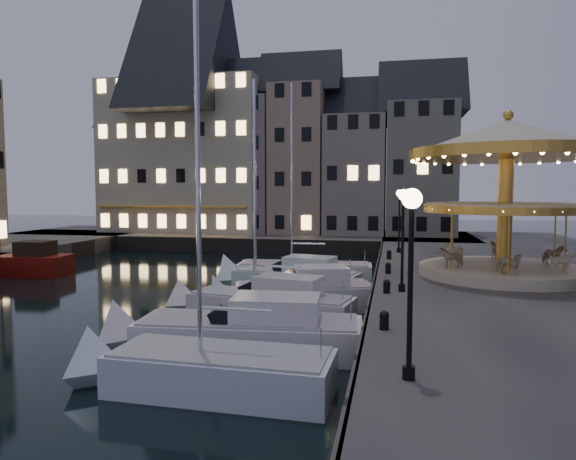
% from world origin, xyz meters
% --- Properties ---
extents(ground, '(160.00, 160.00, 0.00)m').
position_xyz_m(ground, '(0.00, 0.00, 0.00)').
color(ground, black).
rests_on(ground, ground).
extents(quay_east, '(16.00, 56.00, 1.30)m').
position_xyz_m(quay_east, '(14.00, 6.00, 0.65)').
color(quay_east, '#474442').
rests_on(quay_east, ground).
extents(quay_north, '(44.00, 12.00, 1.30)m').
position_xyz_m(quay_north, '(-8.00, 28.00, 0.65)').
color(quay_north, '#474442').
rests_on(quay_north, ground).
extents(quaywall_e, '(0.15, 44.00, 1.30)m').
position_xyz_m(quaywall_e, '(6.00, 6.00, 0.65)').
color(quaywall_e, '#47423A').
rests_on(quaywall_e, ground).
extents(quaywall_n, '(48.00, 0.15, 1.30)m').
position_xyz_m(quaywall_n, '(-6.00, 22.00, 0.65)').
color(quaywall_n, '#47423A').
rests_on(quaywall_n, ground).
extents(streetlamp_a, '(0.44, 0.44, 4.17)m').
position_xyz_m(streetlamp_a, '(7.20, -9.00, 4.02)').
color(streetlamp_a, black).
rests_on(streetlamp_a, quay_east).
extents(streetlamp_b, '(0.44, 0.44, 4.17)m').
position_xyz_m(streetlamp_b, '(7.20, 1.00, 4.02)').
color(streetlamp_b, black).
rests_on(streetlamp_b, quay_east).
extents(streetlamp_c, '(0.44, 0.44, 4.17)m').
position_xyz_m(streetlamp_c, '(7.20, 14.50, 4.02)').
color(streetlamp_c, black).
rests_on(streetlamp_c, quay_east).
extents(bollard_a, '(0.30, 0.30, 0.57)m').
position_xyz_m(bollard_a, '(6.60, -5.00, 1.60)').
color(bollard_a, black).
rests_on(bollard_a, quay_east).
extents(bollard_b, '(0.30, 0.30, 0.57)m').
position_xyz_m(bollard_b, '(6.60, 0.50, 1.60)').
color(bollard_b, black).
rests_on(bollard_b, quay_east).
extents(bollard_c, '(0.30, 0.30, 0.57)m').
position_xyz_m(bollard_c, '(6.60, 5.50, 1.60)').
color(bollard_c, black).
rests_on(bollard_c, quay_east).
extents(bollard_d, '(0.30, 0.30, 0.57)m').
position_xyz_m(bollard_d, '(6.60, 11.00, 1.60)').
color(bollard_d, black).
rests_on(bollard_d, quay_east).
extents(townhouse_na, '(5.50, 8.00, 12.80)m').
position_xyz_m(townhouse_na, '(-19.50, 30.00, 7.78)').
color(townhouse_na, gray).
rests_on(townhouse_na, quay_north).
extents(townhouse_nb, '(6.16, 8.00, 13.80)m').
position_xyz_m(townhouse_nb, '(-14.05, 30.00, 8.28)').
color(townhouse_nb, slate).
rests_on(townhouse_nb, quay_north).
extents(townhouse_nc, '(6.82, 8.00, 14.80)m').
position_xyz_m(townhouse_nc, '(-8.00, 30.00, 8.78)').
color(townhouse_nc, gray).
rests_on(townhouse_nc, quay_north).
extents(townhouse_nd, '(5.50, 8.00, 15.80)m').
position_xyz_m(townhouse_nd, '(-2.25, 30.00, 9.28)').
color(townhouse_nd, gray).
rests_on(townhouse_nd, quay_north).
extents(townhouse_ne, '(6.16, 8.00, 12.80)m').
position_xyz_m(townhouse_ne, '(3.20, 30.00, 7.78)').
color(townhouse_ne, gray).
rests_on(townhouse_ne, quay_north).
extents(townhouse_nf, '(6.82, 8.00, 13.80)m').
position_xyz_m(townhouse_nf, '(9.25, 30.00, 8.28)').
color(townhouse_nf, slate).
rests_on(townhouse_nf, quay_north).
extents(hotel_corner, '(17.60, 9.00, 16.80)m').
position_xyz_m(hotel_corner, '(-14.00, 30.00, 9.78)').
color(hotel_corner, '#BDB899').
rests_on(hotel_corner, quay_north).
extents(motorboat_a, '(7.05, 2.48, 11.73)m').
position_xyz_m(motorboat_a, '(1.81, -7.51, 0.54)').
color(motorboat_a, silver).
rests_on(motorboat_a, ground).
extents(motorboat_b, '(8.58, 3.13, 2.15)m').
position_xyz_m(motorboat_b, '(1.78, -4.10, 0.64)').
color(motorboat_b, silver).
rests_on(motorboat_b, ground).
extents(motorboat_c, '(8.00, 3.36, 10.57)m').
position_xyz_m(motorboat_c, '(1.47, 0.17, 0.68)').
color(motorboat_c, silver).
rests_on(motorboat_c, ground).
extents(motorboat_d, '(7.38, 4.44, 2.15)m').
position_xyz_m(motorboat_d, '(2.48, 2.53, 0.64)').
color(motorboat_d, silver).
rests_on(motorboat_d, ground).
extents(motorboat_e, '(7.80, 3.67, 2.15)m').
position_xyz_m(motorboat_e, '(1.34, 6.55, 0.64)').
color(motorboat_e, silver).
rests_on(motorboat_e, ground).
extents(motorboat_f, '(8.95, 2.83, 11.85)m').
position_xyz_m(motorboat_f, '(1.13, 9.45, 0.53)').
color(motorboat_f, silver).
rests_on(motorboat_f, ground).
extents(red_fishing_boat, '(7.13, 2.96, 5.79)m').
position_xyz_m(red_fishing_boat, '(-16.84, 8.20, 0.69)').
color(red_fishing_boat, '#640B06').
rests_on(red_fishing_boat, ground).
extents(carousel, '(9.04, 9.04, 7.91)m').
position_xyz_m(carousel, '(12.06, 5.81, 6.51)').
color(carousel, '#C4B393').
rests_on(carousel, quay_east).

